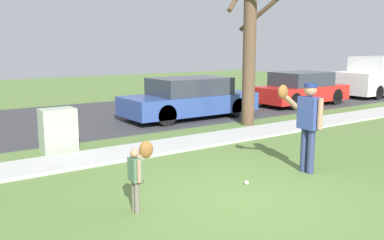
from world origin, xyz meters
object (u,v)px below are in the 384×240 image
at_px(person_adult, 307,118).
at_px(street_tree_near, 250,34).
at_px(parked_van_white, 380,77).
at_px(parked_wagon_blue, 190,98).
at_px(baseball, 246,183).
at_px(person_child, 139,167).
at_px(utility_cabinet, 58,130).
at_px(parked_hatchback_red, 301,89).

xyz_separation_m(person_adult, street_tree_near, (2.41, 4.23, 1.67)).
bearing_deg(street_tree_near, parked_van_white, 10.86).
bearing_deg(parked_wagon_blue, baseball, -116.06).
bearing_deg(baseball, person_child, 178.52).
bearing_deg(utility_cabinet, street_tree_near, -0.38).
height_order(person_child, parked_van_white, parked_van_white).
distance_m(person_adult, utility_cabinet, 5.44).
xyz_separation_m(person_child, parked_wagon_blue, (5.01, 6.05, 0.01)).
height_order(parked_wagon_blue, parked_hatchback_red, same).
relative_size(baseball, parked_hatchback_red, 0.02).
height_order(person_adult, parked_hatchback_red, person_adult).
bearing_deg(parked_van_white, baseball, -156.52).
distance_m(person_child, street_tree_near, 7.42).
bearing_deg(parked_van_white, parked_hatchback_red, -179.69).
bearing_deg(utility_cabinet, baseball, -65.29).
relative_size(utility_cabinet, street_tree_near, 0.19).
bearing_deg(person_adult, street_tree_near, -117.89).
xyz_separation_m(baseball, utility_cabinet, (-1.93, 4.19, 0.45)).
bearing_deg(street_tree_near, utility_cabinet, 179.62).
bearing_deg(person_child, baseball, 0.33).
bearing_deg(parked_hatchback_red, person_adult, -138.69).
bearing_deg(parked_hatchback_red, parked_van_white, 0.31).
xyz_separation_m(utility_cabinet, parked_van_white, (16.04, 1.94, 0.41)).
relative_size(person_adult, utility_cabinet, 1.72).
relative_size(street_tree_near, parked_wagon_blue, 1.14).
height_order(utility_cabinet, street_tree_near, street_tree_near).
distance_m(baseball, parked_van_white, 15.41).
distance_m(utility_cabinet, parked_wagon_blue, 5.27).
height_order(person_child, street_tree_near, street_tree_near).
relative_size(utility_cabinet, parked_hatchback_red, 0.24).
bearing_deg(parked_van_white, street_tree_near, -169.14).
bearing_deg(street_tree_near, parked_wagon_blue, 112.77).
xyz_separation_m(person_child, street_tree_near, (5.83, 4.10, 2.07)).
bearing_deg(street_tree_near, baseball, -132.50).
bearing_deg(parked_van_white, person_adult, -153.98).
height_order(baseball, utility_cabinet, utility_cabinet).
xyz_separation_m(person_child, utility_cabinet, (0.10, 4.14, -0.16)).
relative_size(baseball, parked_van_white, 0.01).
bearing_deg(person_adult, parked_van_white, -152.18).
distance_m(person_adult, parked_van_white, 14.15).
xyz_separation_m(baseball, parked_hatchback_red, (8.42, 6.10, 0.62)).
xyz_separation_m(baseball, parked_wagon_blue, (2.98, 6.10, 0.62)).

